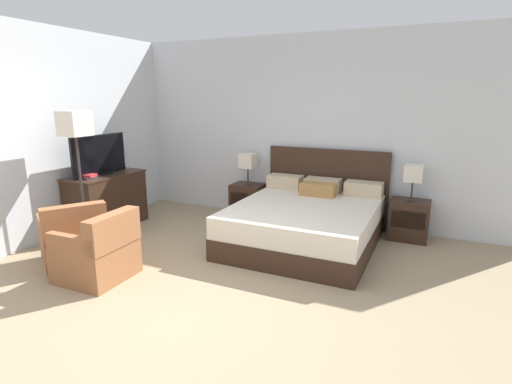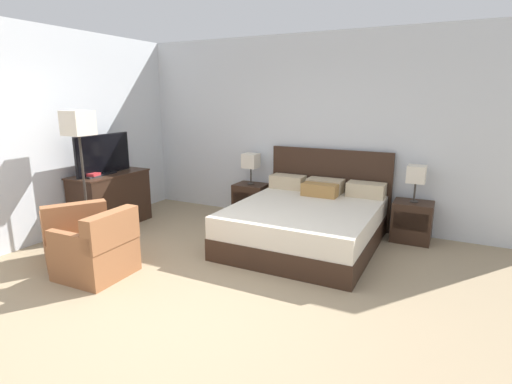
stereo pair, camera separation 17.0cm
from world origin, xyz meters
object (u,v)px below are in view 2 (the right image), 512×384
at_px(bed, 307,222).
at_px(table_lamp_left, 251,161).
at_px(dresser, 111,199).
at_px(tv, 103,155).
at_px(nightstand_right, 412,222).
at_px(book_blue_cover, 91,174).
at_px(floor_lamp, 79,132).
at_px(armchair_companion, 98,252).
at_px(nightstand_left, 251,201).
at_px(armchair_by_window, 75,237).
at_px(table_lamp_right, 416,175).
at_px(book_red_cover, 90,176).

height_order(bed, table_lamp_left, bed).
distance_m(dresser, tv, 0.68).
relative_size(nightstand_right, book_blue_cover, 2.43).
bearing_deg(bed, floor_lamp, -155.24).
bearing_deg(dresser, armchair_companion, -47.99).
distance_m(tv, floor_lamp, 0.73).
height_order(nightstand_left, armchair_companion, armchair_companion).
xyz_separation_m(book_blue_cover, armchair_by_window, (0.63, -0.84, -0.58)).
relative_size(bed, table_lamp_right, 4.18).
bearing_deg(book_red_cover, book_blue_cover, 0.00).
relative_size(tv, book_blue_cover, 4.30).
bearing_deg(tv, table_lamp_left, 40.17).
bearing_deg(armchair_by_window, tv, 119.89).
distance_m(bed, dresser, 3.00).
relative_size(nightstand_right, tv, 0.57).
height_order(table_lamp_right, armchair_companion, table_lamp_right).
bearing_deg(armchair_companion, nightstand_left, 80.46).
height_order(armchair_companion, floor_lamp, floor_lamp).
bearing_deg(armchair_by_window, table_lamp_right, 35.65).
relative_size(book_red_cover, armchair_companion, 0.34).
bearing_deg(nightstand_left, table_lamp_right, 0.03).
xyz_separation_m(nightstand_right, book_red_cover, (-4.17, -1.70, 0.55)).
bearing_deg(book_blue_cover, dresser, 92.37).
bearing_deg(bed, nightstand_right, 31.22).
xyz_separation_m(table_lamp_right, book_blue_cover, (-4.17, -1.70, -0.07)).
relative_size(nightstand_right, book_red_cover, 2.14).
distance_m(bed, book_red_cover, 3.12).
relative_size(table_lamp_right, floor_lamp, 0.28).
bearing_deg(floor_lamp, armchair_by_window, -52.82).
distance_m(nightstand_right, table_lamp_left, 2.57).
distance_m(armchair_by_window, floor_lamp, 1.38).
bearing_deg(dresser, table_lamp_left, 38.71).
xyz_separation_m(armchair_by_window, floor_lamp, (-0.41, 0.54, 1.20)).
height_order(tv, book_blue_cover, tv).
height_order(bed, armchair_companion, bed).
distance_m(tv, armchair_companion, 1.97).
distance_m(tv, book_red_cover, 0.38).
distance_m(dresser, armchair_by_window, 1.35).
relative_size(book_red_cover, armchair_by_window, 0.27).
distance_m(book_blue_cover, armchair_companion, 1.70).
relative_size(nightstand_left, table_lamp_right, 1.10).
xyz_separation_m(nightstand_right, table_lamp_left, (-2.48, 0.00, 0.65)).
bearing_deg(table_lamp_left, floor_lamp, -126.21).
xyz_separation_m(table_lamp_right, tv, (-4.18, -1.43, 0.17)).
distance_m(table_lamp_left, book_red_cover, 2.40).
bearing_deg(book_red_cover, armchair_by_window, -53.02).
height_order(bed, floor_lamp, floor_lamp).
xyz_separation_m(tv, floor_lamp, (0.23, -0.57, 0.38)).
distance_m(nightstand_right, book_red_cover, 4.54).
bearing_deg(table_lamp_left, tv, -139.83).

